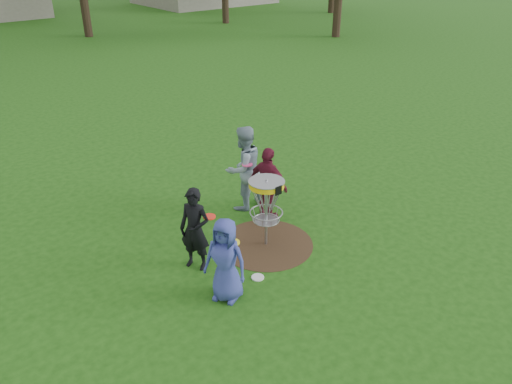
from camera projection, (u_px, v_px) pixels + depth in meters
ground at (266, 244)px, 9.51m from camera, size 100.00×100.00×0.00m
dirt_patch at (266, 244)px, 9.50m from camera, size 1.80×1.80×0.01m
player_blue at (226, 260)px, 7.80m from camera, size 0.74×0.84×1.44m
player_black at (195, 229)px, 8.53m from camera, size 0.59×0.66×1.52m
player_grey at (244, 168)px, 10.39m from camera, size 0.93×0.74×1.83m
player_maroon at (268, 184)px, 10.02m from camera, size 0.57×0.98×1.56m
disc_on_grass at (258, 277)px, 8.57m from camera, size 0.22×0.22×0.02m
disc_golf_basket at (266, 197)px, 9.04m from camera, size 0.66×0.67×1.38m
held_discs at (241, 199)px, 9.07m from camera, size 1.94×2.04×0.25m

